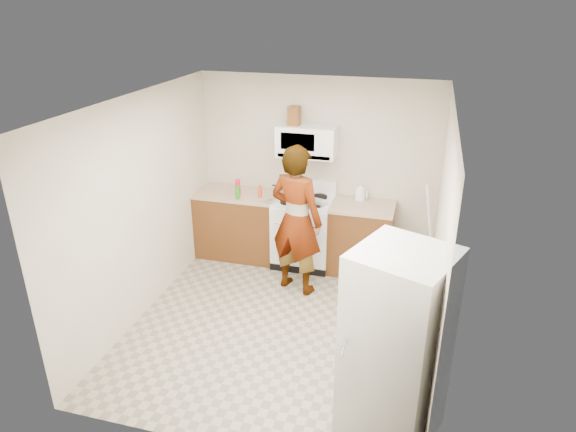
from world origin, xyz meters
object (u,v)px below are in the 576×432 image
(person, at_px, (296,220))
(fridge, at_px, (396,347))
(microwave, at_px, (307,141))
(kettle, at_px, (360,194))
(saucepan, at_px, (289,189))
(gas_range, at_px, (304,230))

(person, xyz_separation_m, fridge, (1.34, -2.02, -0.09))
(microwave, relative_size, kettle, 4.75)
(saucepan, bearing_deg, gas_range, -25.91)
(microwave, relative_size, person, 0.41)
(gas_range, xyz_separation_m, fridge, (1.42, -2.71, 0.36))
(person, xyz_separation_m, kettle, (0.64, 0.89, 0.08))
(person, bearing_deg, kettle, -108.21)
(microwave, relative_size, fridge, 0.45)
(person, xyz_separation_m, saucepan, (-0.31, 0.81, 0.08))
(saucepan, bearing_deg, person, -68.92)
(saucepan, bearing_deg, fridge, -59.67)
(fridge, bearing_deg, saucepan, 142.18)
(microwave, xyz_separation_m, person, (0.07, -0.82, -0.76))
(microwave, bearing_deg, person, -84.80)
(gas_range, xyz_separation_m, saucepan, (-0.24, 0.11, 0.53))
(person, bearing_deg, microwave, -67.46)
(kettle, height_order, saucepan, kettle)
(person, bearing_deg, saucepan, -51.57)
(gas_range, xyz_separation_m, person, (0.07, -0.69, 0.45))
(fridge, height_order, saucepan, fridge)
(microwave, bearing_deg, fridge, -63.47)
(gas_range, distance_m, person, 0.83)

